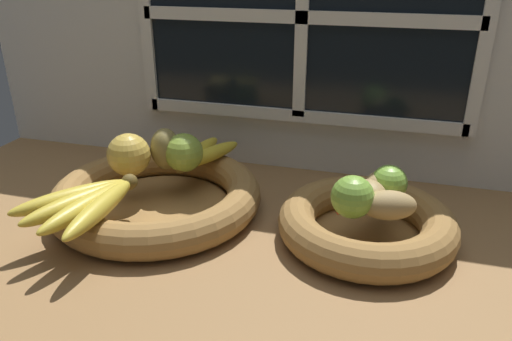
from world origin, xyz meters
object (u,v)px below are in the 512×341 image
Objects in this scene: potato_large at (370,194)px; chili_pepper at (377,205)px; fruit_bowl_left at (157,196)px; fruit_bowl_right at (366,224)px; apple_golden_left at (129,155)px; lime_near at (353,196)px; potato_back at (383,184)px; banana_bunch_back at (198,153)px; pear_brown at (165,149)px; apple_green_back at (184,153)px; banana_bunch_front at (86,202)px; potato_small at (388,205)px; lime_far at (389,183)px.

potato_large is 0.50× the size of chili_pepper.
fruit_bowl_right is (36.14, 0.00, 0.02)cm from fruit_bowl_left.
apple_golden_left is (-5.28, 1.00, 6.88)cm from fruit_bowl_left.
potato_large is at bearing 56.31° from lime_near.
potato_back is (43.22, 2.94, -1.44)cm from apple_golden_left.
banana_bunch_back is (3.65, 10.73, 4.47)cm from fruit_bowl_left.
fruit_bowl_left is at bearing 174.14° from lime_near.
pear_brown reaches higher than lime_near.
apple_golden_left is at bearing 173.47° from lime_near.
apple_green_back is 0.57× the size of chili_pepper.
chili_pepper is (42.41, 11.74, -0.37)cm from banana_bunch_front.
banana_bunch_back is at bearing 161.72° from potato_large.
banana_bunch_back is 34.23cm from potato_large.
potato_back is at bearing 62.18° from chili_pepper.
lime_near reaches higher than potato_large.
potato_large is at bearing -0.00° from fruit_bowl_left.
potato_small is 5.32cm from lime_near.
potato_back reaches higher than potato_small.
banana_bunch_front is 3.13× the size of lime_near.
lime_near reaches higher than banana_bunch_front.
pear_brown reaches higher than banana_bunch_front.
apple_green_back reaches higher than chili_pepper.
potato_large is at bearing -127.87° from lime_far.
banana_bunch_front is 45.18cm from potato_small.
fruit_bowl_left is at bearing -108.76° from banana_bunch_back.
potato_small is at bearing -12.72° from apple_green_back.
potato_large is 4.45cm from lime_far.
apple_green_back is at bearing 171.00° from fruit_bowl_right.
fruit_bowl_left is 8.68cm from pear_brown.
potato_small is at bearing -45.00° from potato_large.
potato_back reaches higher than banana_bunch_back.
apple_golden_left is at bearing 178.61° from potato_large.
apple_golden_left is 13.43cm from banana_bunch_back.
banana_bunch_front is at bearing -111.17° from fruit_bowl_left.
fruit_bowl_left is at bearing -10.74° from apple_golden_left.
banana_bunch_back is at bearing 168.34° from lime_far.
apple_green_back is 0.92× the size of apple_golden_left.
apple_green_back is (-32.91, 5.21, 6.57)cm from fruit_bowl_right.
pear_brown reaches higher than potato_small.
fruit_bowl_right is 42.00cm from apple_golden_left.
apple_golden_left reaches higher than banana_bunch_back.
banana_bunch_back is 2.67× the size of potato_large.
apple_green_back is (3.23, 5.21, 6.59)cm from fruit_bowl_left.
fruit_bowl_right is 1.71× the size of banana_bunch_back.
apple_green_back is 33.34cm from potato_large.
chili_pepper is at bearing -19.52° from banana_bunch_back.
lime_near is at bearing -14.28° from pear_brown.
lime_far reaches higher than potato_back.
potato_large is (36.46, -5.22, -1.64)cm from pear_brown.
potato_large reaches higher than fruit_bowl_left.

